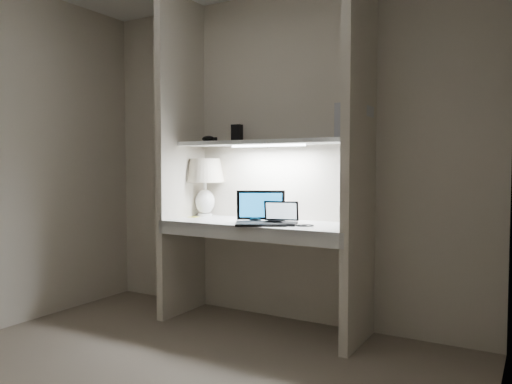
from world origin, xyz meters
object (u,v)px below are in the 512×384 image
Objects in this scene: laptop_netbook at (280,219)px; book_row at (354,122)px; laptop_main at (261,216)px; speaker at (280,210)px; table_lamp at (205,177)px.

book_row is at bearing 3.85° from laptop_netbook.
laptop_netbook is (0.12, 0.05, -0.02)m from laptop_main.
laptop_netbook reaches higher than speaker.
speaker is (-0.14, 0.28, 0.03)m from laptop_netbook.
table_lamp is at bearing 128.92° from laptop_main.
book_row is at bearing -8.28° from laptop_main.
book_row reaches higher than laptop_main.
table_lamp is 1.33m from book_row.
laptop_netbook is at bearing -15.29° from table_lamp.
laptop_netbook is 1.25× the size of book_row.
book_row is at bearing -1.66° from table_lamp.
laptop_main is (0.67, -0.27, -0.26)m from table_lamp.
laptop_main is 1.88× the size of book_row.
table_lamp is 0.87m from laptop_netbook.
table_lamp is 0.77m from laptop_main.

